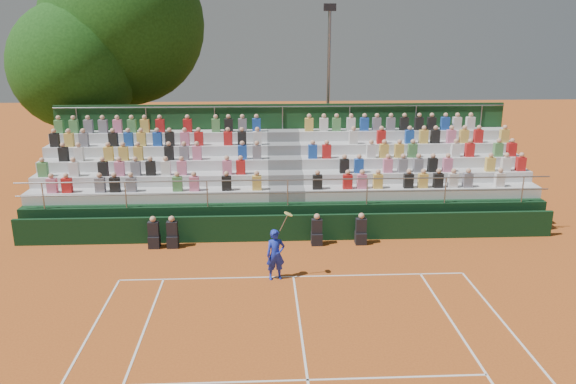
{
  "coord_description": "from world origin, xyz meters",
  "views": [
    {
      "loc": [
        -0.98,
        -16.39,
        7.61
      ],
      "look_at": [
        0.0,
        3.5,
        1.8
      ],
      "focal_mm": 35.0,
      "sensor_mm": 36.0,
      "label": 1
    }
  ],
  "objects_px": {
    "tree_east": "(123,24)",
    "floodlight_mast": "(328,81)",
    "tree_west": "(75,66)",
    "tennis_player": "(276,254)"
  },
  "relations": [
    {
      "from": "tree_east",
      "to": "floodlight_mast",
      "type": "distance_m",
      "value": 10.84
    },
    {
      "from": "tree_east",
      "to": "floodlight_mast",
      "type": "xyz_separation_m",
      "value": [
        10.37,
        -1.55,
        -2.74
      ]
    },
    {
      "from": "tree_west",
      "to": "tree_east",
      "type": "bearing_deg",
      "value": 43.09
    },
    {
      "from": "tree_west",
      "to": "tree_east",
      "type": "xyz_separation_m",
      "value": [
        2.05,
        1.91,
        1.96
      ]
    },
    {
      "from": "tree_west",
      "to": "floodlight_mast",
      "type": "height_order",
      "value": "tree_west"
    },
    {
      "from": "tree_east",
      "to": "floodlight_mast",
      "type": "relative_size",
      "value": 1.36
    },
    {
      "from": "tennis_player",
      "to": "tree_east",
      "type": "distance_m",
      "value": 17.2
    },
    {
      "from": "floodlight_mast",
      "to": "tree_east",
      "type": "bearing_deg",
      "value": 171.52
    },
    {
      "from": "tree_west",
      "to": "floodlight_mast",
      "type": "distance_m",
      "value": 12.45
    },
    {
      "from": "floodlight_mast",
      "to": "tree_west",
      "type": "bearing_deg",
      "value": -178.3
    }
  ]
}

